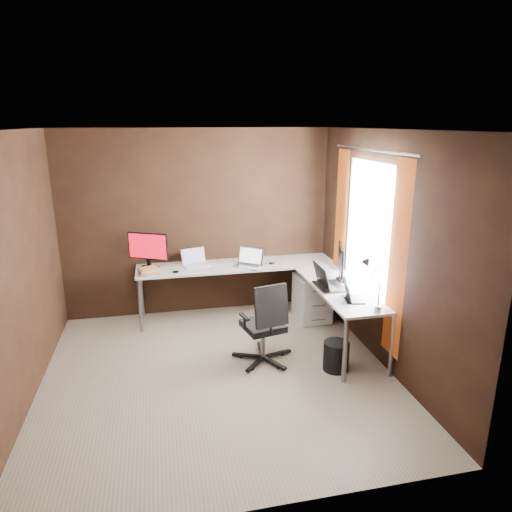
{
  "coord_description": "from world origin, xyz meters",
  "views": [
    {
      "loc": [
        -0.52,
        -4.26,
        2.56
      ],
      "look_at": [
        0.62,
        0.95,
        1.0
      ],
      "focal_mm": 32.0,
      "sensor_mm": 36.0,
      "label": 1
    }
  ],
  "objects": [
    {
      "name": "desk_lamp",
      "position": [
        1.53,
        -0.29,
        1.06
      ],
      "size": [
        0.18,
        0.21,
        0.53
      ],
      "rotation": [
        0.0,
        0.0,
        -0.23
      ],
      "color": "slate",
      "rests_on": "desk"
    },
    {
      "name": "book_stack",
      "position": [
        -0.68,
        1.34,
        0.77
      ],
      "size": [
        0.28,
        0.25,
        0.08
      ],
      "rotation": [
        0.0,
        0.0,
        0.26
      ],
      "color": "#9F6A55",
      "rests_on": "desk"
    },
    {
      "name": "laptop_silver",
      "position": [
        0.62,
        1.4,
        0.78
      ],
      "size": [
        0.44,
        0.42,
        0.24
      ],
      "rotation": [
        0.0,
        0.0,
        -0.64
      ],
      "color": "silver",
      "rests_on": "desk"
    },
    {
      "name": "laptop_black_big",
      "position": [
        1.33,
        0.4,
        0.79
      ],
      "size": [
        0.3,
        0.42,
        0.28
      ],
      "rotation": [
        0.0,
        0.0,
        1.57
      ],
      "color": "black",
      "rests_on": "desk"
    },
    {
      "name": "mouse_left",
      "position": [
        -0.35,
        1.3,
        0.75
      ],
      "size": [
        0.1,
        0.08,
        0.03
      ],
      "primitive_type": "ellipsoid",
      "rotation": [
        0.0,
        0.0,
        0.33
      ],
      "color": "black",
      "rests_on": "desk"
    },
    {
      "name": "monitor_right",
      "position": [
        1.57,
        0.59,
        0.98
      ],
      "size": [
        0.21,
        0.51,
        0.43
      ],
      "rotation": [
        0.0,
        0.0,
        1.25
      ],
      "color": "black",
      "rests_on": "desk"
    },
    {
      "name": "desk",
      "position": [
        0.84,
        1.04,
        0.68
      ],
      "size": [
        2.65,
        2.25,
        0.73
      ],
      "color": "white",
      "rests_on": "ground"
    },
    {
      "name": "laptop_black_small",
      "position": [
        1.45,
        -0.02,
        0.77
      ],
      "size": [
        0.25,
        0.3,
        0.18
      ],
      "rotation": [
        0.0,
        0.0,
        1.36
      ],
      "color": "black",
      "rests_on": "desk"
    },
    {
      "name": "monitor_left",
      "position": [
        -0.68,
        1.58,
        0.99
      ],
      "size": [
        0.5,
        0.27,
        0.47
      ],
      "rotation": [
        0.0,
        0.0,
        -0.46
      ],
      "color": "black",
      "rests_on": "desk"
    },
    {
      "name": "mouse_corner",
      "position": [
        0.93,
        1.4,
        0.75
      ],
      "size": [
        0.09,
        0.07,
        0.03
      ],
      "primitive_type": "ellipsoid",
      "rotation": [
        0.0,
        0.0,
        -0.15
      ],
      "color": "black",
      "rests_on": "desk"
    },
    {
      "name": "wastebasket",
      "position": [
        1.25,
        -0.17,
        0.16
      ],
      "size": [
        0.36,
        0.36,
        0.32
      ],
      "primitive_type": "cylinder",
      "rotation": [
        0.0,
        0.0,
        0.42
      ],
      "color": "black",
      "rests_on": "ground"
    },
    {
      "name": "laptop_white",
      "position": [
        -0.08,
        1.59,
        0.78
      ],
      "size": [
        0.38,
        0.31,
        0.22
      ],
      "rotation": [
        0.0,
        0.0,
        0.29
      ],
      "color": "white",
      "rests_on": "desk"
    },
    {
      "name": "room",
      "position": [
        0.34,
        0.07,
        1.28
      ],
      "size": [
        3.6,
        3.6,
        2.5
      ],
      "color": "tan",
      "rests_on": "ground"
    },
    {
      "name": "drawer_pedestal",
      "position": [
        1.43,
        1.15,
        0.3
      ],
      "size": [
        0.42,
        0.5,
        0.6
      ],
      "primitive_type": "cube",
      "color": "white",
      "rests_on": "ground"
    },
    {
      "name": "office_chair",
      "position": [
        0.54,
        0.17,
        0.28
      ],
      "size": [
        0.53,
        0.55,
        0.94
      ],
      "rotation": [
        0.0,
        0.0,
        0.22
      ],
      "color": "black",
      "rests_on": "ground"
    }
  ]
}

